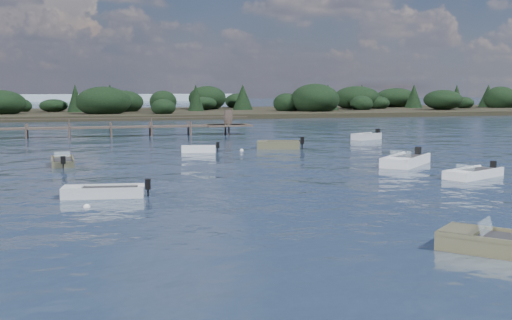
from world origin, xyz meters
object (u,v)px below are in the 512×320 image
object	(u,v)px
tender_far_grey_b	(366,138)
dinghy_extra_a	(278,146)
dinghy_mid_white_a	(473,175)
dinghy_extra_b	(63,163)
tender_far_white	(199,150)
dinghy_mid_grey	(103,194)
dinghy_mid_white_b	(406,163)

from	to	relation	value
tender_far_grey_b	dinghy_extra_a	bearing A→B (deg)	-149.94
tender_far_grey_b	dinghy_mid_white_a	xyz separation A→B (m)	(-5.71, -26.76, -0.04)
dinghy_extra_b	tender_far_white	size ratio (longest dim) A/B	1.21
dinghy_mid_grey	dinghy_extra_b	bearing A→B (deg)	99.12
dinghy_extra_b	dinghy_mid_grey	world-z (taller)	dinghy_extra_b
tender_far_white	dinghy_mid_grey	distance (m)	21.52
dinghy_extra_b	tender_far_grey_b	xyz separation A→B (m)	(29.18, 14.11, 0.04)
tender_far_grey_b	dinghy_extra_a	xyz separation A→B (m)	(-11.43, -6.62, -0.00)
dinghy_mid_white_a	dinghy_mid_white_b	bearing A→B (deg)	98.11
dinghy_mid_white_b	dinghy_extra_a	size ratio (longest dim) A/B	1.20
dinghy_mid_white_b	dinghy_mid_grey	xyz separation A→B (m)	(-20.36, -7.53, -0.04)
dinghy_mid_white_a	dinghy_extra_a	world-z (taller)	dinghy_extra_a
dinghy_extra_b	tender_far_grey_b	bearing A→B (deg)	25.80
dinghy_mid_white_b	dinghy_mid_grey	world-z (taller)	dinghy_mid_white_b
dinghy_extra_b	dinghy_mid_white_a	world-z (taller)	dinghy_extra_b
tender_far_grey_b	dinghy_mid_white_b	bearing A→B (deg)	-108.07
dinghy_mid_grey	dinghy_mid_white_a	bearing A→B (deg)	2.89
tender_far_grey_b	tender_far_white	size ratio (longest dim) A/B	1.18
dinghy_extra_a	tender_far_white	size ratio (longest dim) A/B	1.33
dinghy_mid_grey	dinghy_extra_a	bearing A→B (deg)	53.76
dinghy_mid_white_b	dinghy_mid_grey	bearing A→B (deg)	-159.70
tender_far_white	dinghy_mid_white_b	bearing A→B (deg)	-45.65
dinghy_mid_white_a	dinghy_mid_grey	xyz separation A→B (m)	(-21.28, -1.08, 0.01)
tender_far_white	tender_far_grey_b	bearing A→B (deg)	23.12
dinghy_mid_white_b	dinghy_extra_a	xyz separation A→B (m)	(-4.81, 13.69, -0.00)
dinghy_extra_b	dinghy_mid_grey	size ratio (longest dim) A/B	0.89
dinghy_extra_a	dinghy_mid_grey	bearing A→B (deg)	-126.24
dinghy_extra_b	tender_far_grey_b	size ratio (longest dim) A/B	1.02
dinghy_mid_white_a	tender_far_white	bearing A→B (deg)	124.63
tender_far_white	dinghy_extra_a	bearing A→B (deg)	10.63
dinghy_mid_grey	tender_far_grey_b	bearing A→B (deg)	45.89
dinghy_mid_white_a	dinghy_extra_a	xyz separation A→B (m)	(-5.73, 20.14, 0.04)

